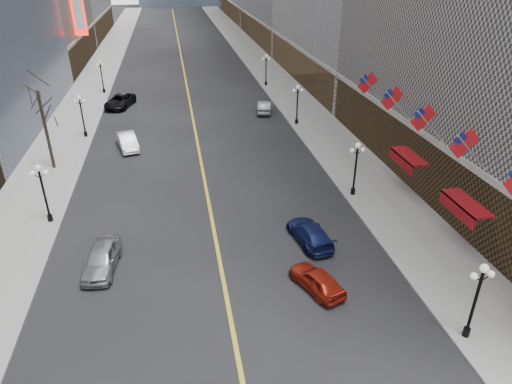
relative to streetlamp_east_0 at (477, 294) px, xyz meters
name	(u,v)px	position (x,y,z in m)	size (l,w,h in m)	color
sidewalk_east	(274,79)	(2.20, 56.00, -2.83)	(6.00, 230.00, 0.15)	gray
sidewalk_west	(92,87)	(-25.80, 56.00, -2.83)	(6.00, 230.00, 0.15)	gray
lane_line	(184,69)	(-11.80, 66.00, -2.89)	(0.25, 200.00, 0.02)	gold
streetlamp_east_0	(477,294)	(0.00, 0.00, 0.00)	(1.26, 0.44, 4.52)	black
streetlamp_east_1	(356,163)	(0.00, 16.00, 0.00)	(1.26, 0.44, 4.52)	black
streetlamp_east_2	(297,100)	(0.00, 34.00, 0.00)	(1.26, 0.44, 4.52)	black
streetlamp_east_3	(266,67)	(0.00, 52.00, 0.00)	(1.26, 0.44, 4.52)	black
streetlamp_west_1	(43,188)	(-23.60, 16.00, 0.00)	(1.26, 0.44, 4.52)	black
streetlamp_west_2	(82,112)	(-23.60, 34.00, 0.00)	(1.26, 0.44, 4.52)	black
streetlamp_west_3	(101,73)	(-23.60, 52.00, 0.00)	(1.26, 0.44, 4.52)	black
flag_2	(466,146)	(3.51, 8.00, 4.39)	(2.87, 0.12, 2.87)	#B2B2B7
flag_3	(425,120)	(3.51, 13.00, 4.39)	(2.87, 0.12, 2.87)	#B2B2B7
flag_4	(394,100)	(3.51, 18.00, 4.39)	(2.87, 0.12, 2.87)	#B2B2B7
flag_5	(369,85)	(3.51, 23.00, 4.39)	(2.87, 0.12, 2.87)	#B2B2B7
awning_b	(464,205)	(4.30, 8.00, 0.18)	(1.40, 4.00, 0.93)	maroon
awning_c	(407,158)	(4.30, 16.00, 0.18)	(1.40, 4.00, 0.93)	maroon
tree_west_far	(40,103)	(-25.30, 26.00, 3.34)	(3.60, 3.60, 7.92)	#2D231C
car_nb_near	(101,259)	(-19.15, 9.46, -2.12)	(1.85, 4.60, 1.57)	#999AA0
car_nb_mid	(128,141)	(-18.88, 29.91, -2.12)	(1.65, 4.74, 1.56)	silver
car_nb_far	(120,101)	(-20.80, 44.84, -2.10)	(2.65, 5.74, 1.60)	black
car_sb_near	(310,233)	(-5.43, 10.09, -2.21)	(1.93, 4.75, 1.38)	#151D50
car_sb_mid	(317,280)	(-6.45, 5.14, -2.22)	(1.60, 3.97, 1.35)	maroon
car_sb_far	(264,107)	(-2.80, 39.27, -2.15)	(1.59, 4.56, 1.50)	#555A5D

